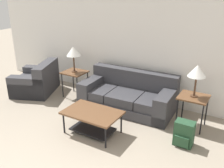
% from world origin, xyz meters
% --- Properties ---
extents(wall_back, '(8.87, 0.06, 2.60)m').
position_xyz_m(wall_back, '(0.00, 4.35, 1.30)').
color(wall_back, white).
rests_on(wall_back, ground_plane).
extents(couch, '(2.10, 1.07, 0.82)m').
position_xyz_m(couch, '(-0.03, 3.76, 0.29)').
color(couch, '#38383D').
rests_on(couch, ground_plane).
extents(armchair, '(1.28, 1.38, 0.80)m').
position_xyz_m(armchair, '(-2.49, 3.37, 0.29)').
color(armchair, '#38383D').
rests_on(armchair, ground_plane).
extents(coffee_table, '(1.04, 0.67, 0.45)m').
position_xyz_m(coffee_table, '(-0.12, 2.48, 0.33)').
color(coffee_table, brown).
rests_on(coffee_table, ground_plane).
extents(side_table_left, '(0.55, 0.50, 0.65)m').
position_xyz_m(side_table_left, '(-1.46, 3.67, 0.58)').
color(side_table_left, brown).
rests_on(side_table_left, ground_plane).
extents(side_table_right, '(0.55, 0.50, 0.65)m').
position_xyz_m(side_table_right, '(1.41, 3.67, 0.58)').
color(side_table_right, brown).
rests_on(side_table_right, ground_plane).
extents(table_lamp_left, '(0.33, 0.33, 0.62)m').
position_xyz_m(table_lamp_left, '(-1.46, 3.67, 1.15)').
color(table_lamp_left, '#472D1E').
rests_on(table_lamp_left, side_table_left).
extents(table_lamp_right, '(0.33, 0.33, 0.62)m').
position_xyz_m(table_lamp_right, '(1.41, 3.67, 1.15)').
color(table_lamp_right, '#472D1E').
rests_on(table_lamp_right, side_table_right).
extents(backpack, '(0.32, 0.30, 0.46)m').
position_xyz_m(backpack, '(1.47, 2.97, 0.22)').
color(backpack, '#23472D').
rests_on(backpack, ground_plane).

